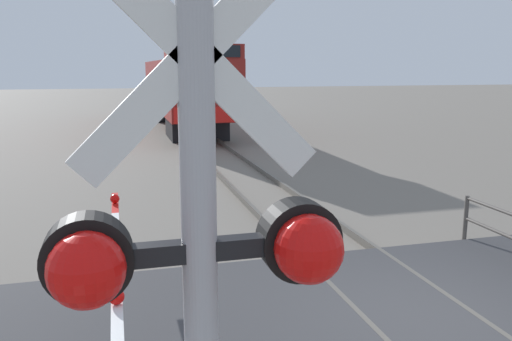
% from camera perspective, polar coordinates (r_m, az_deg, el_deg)
% --- Properties ---
extents(ground_plane, '(160.00, 160.00, 0.00)m').
position_cam_1_polar(ground_plane, '(7.24, 18.13, -16.42)').
color(ground_plane, slate).
extents(rail_track_left, '(0.08, 80.00, 0.15)m').
position_cam_1_polar(rail_track_left, '(6.87, 12.92, -17.01)').
color(rail_track_left, '#59544C').
rests_on(rail_track_left, ground_plane).
extents(rail_track_right, '(0.08, 80.00, 0.15)m').
position_cam_1_polar(rail_track_right, '(7.60, 22.86, -14.77)').
color(rail_track_right, '#59544C').
rests_on(rail_track_right, ground_plane).
extents(road_surface, '(36.00, 5.29, 0.15)m').
position_cam_1_polar(road_surface, '(7.21, 18.17, -15.90)').
color(road_surface, '#38383A').
rests_on(road_surface, ground_plane).
extents(locomotive, '(3.03, 16.48, 4.20)m').
position_cam_1_polar(locomotive, '(29.00, -7.89, 8.90)').
color(locomotive, black).
rests_on(locomotive, ground_plane).
extents(crossing_signal, '(1.18, 0.33, 3.81)m').
position_cam_1_polar(crossing_signal, '(2.16, -5.94, -14.86)').
color(crossing_signal, '#ADADB2').
rests_on(crossing_signal, ground_plane).
extents(guard_railing, '(0.08, 2.43, 0.95)m').
position_cam_1_polar(guard_railing, '(9.66, 26.09, -6.06)').
color(guard_railing, '#4C4742').
rests_on(guard_railing, ground_plane).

